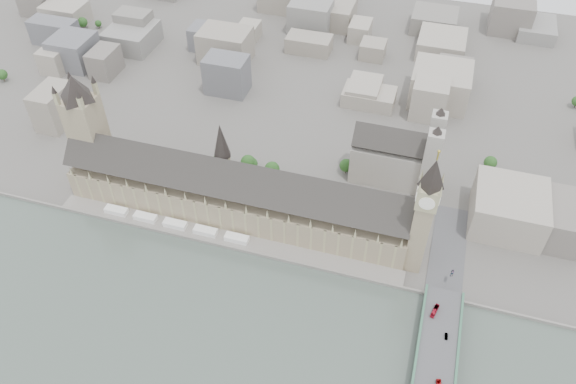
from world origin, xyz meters
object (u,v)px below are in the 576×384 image
(red_bus_north, at_px, (435,311))
(car_approach, at_px, (452,273))
(victoria_tower, at_px, (86,126))
(car_silver, at_px, (446,336))
(palace_of_westminster, at_px, (235,194))
(elizabeth_tower, at_px, (425,209))
(westminster_abbey, at_px, (397,157))

(red_bus_north, bearing_deg, car_approach, 90.89)
(victoria_tower, height_order, red_bus_north, victoria_tower)
(victoria_tower, distance_m, car_silver, 301.44)
(palace_of_westminster, height_order, victoria_tower, victoria_tower)
(elizabeth_tower, xyz_separation_m, red_bus_north, (19.10, -42.77, -46.33))
(elizabeth_tower, height_order, westminster_abbey, elizabeth_tower)
(car_silver, xyz_separation_m, car_approach, (-0.76, 51.12, -0.05))
(westminster_abbey, relative_size, car_silver, 14.19)
(palace_of_westminster, bearing_deg, car_silver, -23.09)
(victoria_tower, height_order, westminster_abbey, victoria_tower)
(red_bus_north, bearing_deg, car_silver, -47.14)
(victoria_tower, bearing_deg, car_approach, -5.17)
(westminster_abbey, bearing_deg, red_bus_north, -70.41)
(palace_of_westminster, xyz_separation_m, car_silver, (166.05, -70.80, -11.67))
(palace_of_westminster, distance_m, westminster_abbey, 134.09)
(elizabeth_tower, bearing_deg, red_bus_north, -65.94)
(elizabeth_tower, bearing_deg, westminster_abbey, 107.29)
(elizabeth_tower, relative_size, victoria_tower, 1.07)
(victoria_tower, xyz_separation_m, red_bus_north, (279.10, -60.77, -43.45))
(car_silver, distance_m, car_approach, 51.12)
(red_bus_north, bearing_deg, elizabeth_tower, 128.21)
(car_silver, bearing_deg, victoria_tower, 160.23)
(elizabeth_tower, bearing_deg, palace_of_westminster, 175.15)
(elizabeth_tower, xyz_separation_m, car_approach, (27.29, -7.98, -47.10))
(elizabeth_tower, height_order, victoria_tower, elizabeth_tower)
(victoria_tower, relative_size, car_approach, 19.65)
(elizabeth_tower, relative_size, car_approach, 21.12)
(car_approach, bearing_deg, victoria_tower, -177.69)
(palace_of_westminster, height_order, car_silver, palace_of_westminster)
(palace_of_westminster, height_order, red_bus_north, palace_of_westminster)
(victoria_tower, distance_m, westminster_abbey, 244.79)
(palace_of_westminster, relative_size, car_approach, 52.06)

